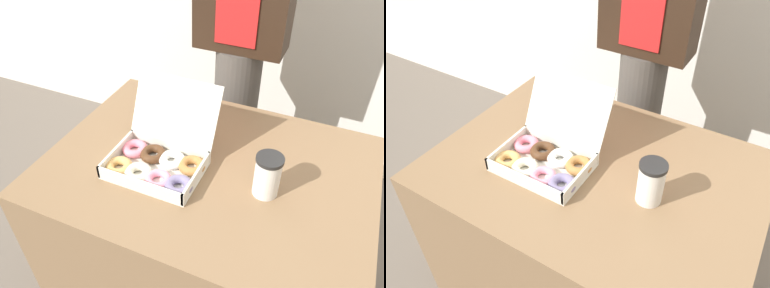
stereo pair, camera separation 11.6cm
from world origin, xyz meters
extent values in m
plane|color=#665B51|center=(0.00, 0.00, 0.00)|extent=(14.00, 14.00, 0.00)
cube|color=brown|center=(0.00, 0.00, 0.39)|extent=(1.10, 0.81, 0.77)
cube|color=silver|center=(-0.15, -0.10, 0.78)|extent=(0.31, 0.22, 0.01)
cube|color=silver|center=(-0.30, -0.10, 0.80)|extent=(0.01, 0.22, 0.05)
cube|color=silver|center=(0.00, -0.10, 0.80)|extent=(0.01, 0.22, 0.05)
cube|color=silver|center=(-0.15, -0.21, 0.80)|extent=(0.31, 0.01, 0.05)
cube|color=silver|center=(-0.15, 0.01, 0.80)|extent=(0.31, 0.01, 0.05)
cube|color=silver|center=(-0.15, 0.06, 0.92)|extent=(0.31, 0.11, 0.20)
torus|color=tan|center=(-0.26, -0.15, 0.79)|extent=(0.13, 0.13, 0.03)
torus|color=pink|center=(-0.26, -0.05, 0.79)|extent=(0.11, 0.11, 0.03)
torus|color=silver|center=(-0.19, -0.15, 0.79)|extent=(0.11, 0.11, 0.03)
torus|color=#4C2D19|center=(-0.19, -0.05, 0.79)|extent=(0.11, 0.11, 0.03)
torus|color=pink|center=(-0.11, -0.15, 0.79)|extent=(0.10, 0.10, 0.03)
torus|color=white|center=(-0.11, -0.05, 0.79)|extent=(0.10, 0.10, 0.03)
torus|color=slate|center=(-0.04, -0.15, 0.79)|extent=(0.12, 0.12, 0.03)
torus|color=#A87038|center=(-0.04, -0.05, 0.79)|extent=(0.13, 0.13, 0.03)
cylinder|color=silver|center=(0.21, -0.05, 0.84)|extent=(0.08, 0.08, 0.13)
cylinder|color=black|center=(0.21, -0.05, 0.91)|extent=(0.09, 0.09, 0.01)
cylinder|color=#4C4742|center=(-0.09, 0.60, 0.47)|extent=(0.21, 0.21, 0.93)
cube|color=red|center=(-0.09, 0.51, 1.17)|extent=(0.17, 0.01, 0.37)
camera|label=1|loc=(0.33, -0.89, 1.64)|focal=35.00mm
camera|label=2|loc=(0.44, -0.84, 1.64)|focal=35.00mm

